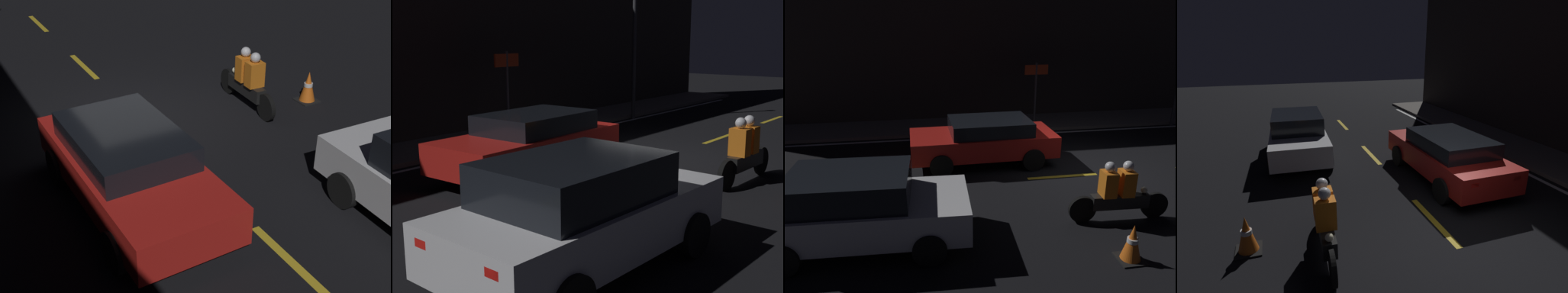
# 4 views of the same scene
# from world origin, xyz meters

# --- Properties ---
(ground_plane) EXTENTS (56.00, 56.00, 0.00)m
(ground_plane) POSITION_xyz_m (0.00, 0.00, 0.00)
(ground_plane) COLOR black
(lane_dash_b) EXTENTS (2.00, 0.14, 0.01)m
(lane_dash_b) POSITION_xyz_m (-5.50, 0.00, 0.00)
(lane_dash_b) COLOR gold
(lane_dash_b) RESTS_ON ground
(lane_dash_c) EXTENTS (2.00, 0.14, 0.01)m
(lane_dash_c) POSITION_xyz_m (-1.00, 0.00, 0.00)
(lane_dash_c) COLOR gold
(lane_dash_c) RESTS_ON ground
(lane_dash_d) EXTENTS (2.00, 0.14, 0.01)m
(lane_dash_d) POSITION_xyz_m (3.50, 0.00, 0.00)
(lane_dash_d) COLOR gold
(lane_dash_d) RESTS_ON ground
(lane_dash_e) EXTENTS (2.00, 0.14, 0.01)m
(lane_dash_e) POSITION_xyz_m (8.00, 0.00, 0.00)
(lane_dash_e) COLOR gold
(lane_dash_e) RESTS_ON ground
(taxi_red) EXTENTS (4.26, 1.95, 1.34)m
(taxi_red) POSITION_xyz_m (-2.95, 1.42, 0.73)
(taxi_red) COLOR red
(taxi_red) RESTS_ON ground
(motorcycle) EXTENTS (2.24, 0.39, 1.37)m
(motorcycle) POSITION_xyz_m (-0.74, -2.41, 0.64)
(motorcycle) COLOR black
(motorcycle) RESTS_ON ground
(traffic_cone_near) EXTENTS (0.48, 0.48, 0.72)m
(traffic_cone_near) POSITION_xyz_m (-1.17, -3.79, 0.35)
(traffic_cone_near) COLOR black
(traffic_cone_near) RESTS_ON ground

